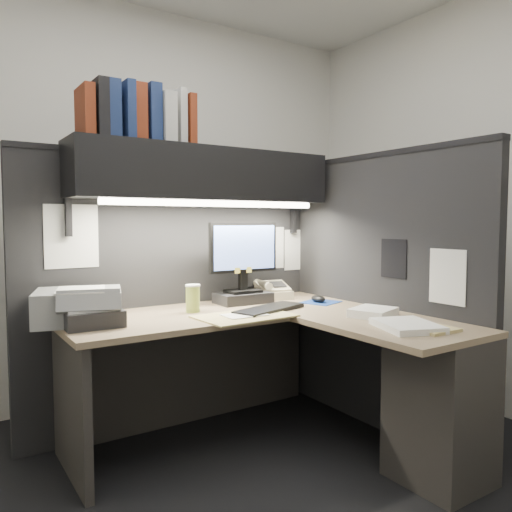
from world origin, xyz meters
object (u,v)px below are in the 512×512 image
object	(u,v)px
overhead_shelf	(205,175)
coffee_cup	(193,299)
telephone	(272,292)
desk	(328,377)
printer	(79,306)
notebook_stack	(92,318)
keyboard	(269,309)
monitor	(243,271)

from	to	relation	value
overhead_shelf	coffee_cup	world-z (taller)	overhead_shelf
telephone	desk	bearing A→B (deg)	-91.65
telephone	coffee_cup	world-z (taller)	coffee_cup
desk	printer	xyz separation A→B (m)	(-1.06, 0.66, 0.37)
notebook_stack	keyboard	bearing A→B (deg)	-8.01
overhead_shelf	keyboard	bearing A→B (deg)	-60.03
overhead_shelf	coffee_cup	size ratio (longest dim) A/B	10.82
monitor	coffee_cup	distance (m)	0.43
desk	keyboard	distance (m)	0.50
keyboard	printer	world-z (taller)	printer
monitor	notebook_stack	xyz separation A→B (m)	(-0.96, -0.18, -0.16)
coffee_cup	printer	distance (m)	0.60
overhead_shelf	printer	xyz separation A→B (m)	(-0.75, -0.09, -0.69)
desk	keyboard	world-z (taller)	keyboard
overhead_shelf	printer	distance (m)	1.03
coffee_cup	printer	xyz separation A→B (m)	(-0.59, 0.06, 0.01)
coffee_cup	printer	world-z (taller)	printer
overhead_shelf	coffee_cup	xyz separation A→B (m)	(-0.16, -0.15, -0.70)
overhead_shelf	monitor	world-z (taller)	overhead_shelf
coffee_cup	desk	bearing A→B (deg)	-52.37
overhead_shelf	monitor	xyz separation A→B (m)	(0.23, -0.04, -0.57)
monitor	desk	bearing A→B (deg)	-83.24
telephone	keyboard	bearing A→B (deg)	-114.55
overhead_shelf	telephone	size ratio (longest dim) A/B	6.96
desk	monitor	distance (m)	0.86
telephone	coffee_cup	xyz separation A→B (m)	(-0.65, -0.17, 0.03)
monitor	notebook_stack	bearing A→B (deg)	-167.68
desk	overhead_shelf	distance (m)	1.33
keyboard	coffee_cup	distance (m)	0.43
overhead_shelf	coffee_cup	bearing A→B (deg)	-136.30
monitor	keyboard	xyz separation A→B (m)	(-0.03, -0.32, -0.18)
monitor	telephone	world-z (taller)	monitor
keyboard	printer	xyz separation A→B (m)	(-0.96, 0.27, 0.07)
telephone	overhead_shelf	bearing A→B (deg)	-165.97
desk	monitor	bearing A→B (deg)	95.35
overhead_shelf	printer	size ratio (longest dim) A/B	3.84
desk	printer	size ratio (longest dim) A/B	4.21
telephone	printer	size ratio (longest dim) A/B	0.55
keyboard	coffee_cup	xyz separation A→B (m)	(-0.37, 0.21, 0.06)
printer	notebook_stack	size ratio (longest dim) A/B	1.52
printer	desk	bearing A→B (deg)	-15.32
telephone	notebook_stack	distance (m)	1.24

